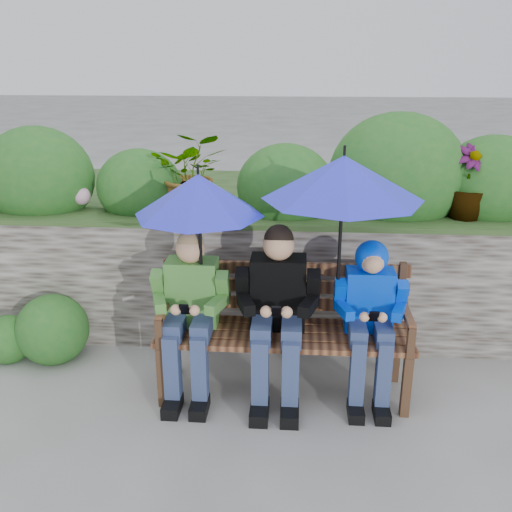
# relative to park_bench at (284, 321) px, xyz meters

# --- Properties ---
(ground) EXTENTS (60.00, 60.00, 0.00)m
(ground) POSITION_rel_park_bench_xyz_m (-0.19, -0.06, -0.51)
(ground) COLOR slate
(ground) RESTS_ON ground
(garden_backdrop) EXTENTS (8.00, 2.87, 1.84)m
(garden_backdrop) POSITION_rel_park_bench_xyz_m (-0.17, 1.55, 0.09)
(garden_backdrop) COLOR #3F3830
(garden_backdrop) RESTS_ON ground
(park_bench) EXTENTS (1.68, 0.49, 0.89)m
(park_bench) POSITION_rel_park_bench_xyz_m (0.00, 0.00, 0.00)
(park_bench) COLOR #432C1B
(park_bench) RESTS_ON ground
(boy_left) EXTENTS (0.51, 0.59, 1.12)m
(boy_left) POSITION_rel_park_bench_xyz_m (-0.62, -0.08, 0.12)
(boy_left) COLOR #3E7D35
(boy_left) RESTS_ON ground
(boy_middle) EXTENTS (0.55, 0.63, 1.17)m
(boy_middle) POSITION_rel_park_bench_xyz_m (-0.05, -0.08, 0.14)
(boy_middle) COLOR black
(boy_middle) RESTS_ON ground
(boy_right) EXTENTS (0.47, 0.57, 1.07)m
(boy_right) POSITION_rel_park_bench_xyz_m (0.56, -0.06, 0.14)
(boy_right) COLOR blue
(boy_right) RESTS_ON ground
(umbrella_left) EXTENTS (0.82, 0.82, 0.89)m
(umbrella_left) POSITION_rel_park_bench_xyz_m (-0.54, -0.05, 0.87)
(umbrella_left) COLOR #2229E3
(umbrella_left) RESTS_ON ground
(umbrella_right) EXTENTS (1.00, 1.00, 0.99)m
(umbrella_right) POSITION_rel_park_bench_xyz_m (0.34, -0.04, 0.99)
(umbrella_right) COLOR #2229E3
(umbrella_right) RESTS_ON ground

